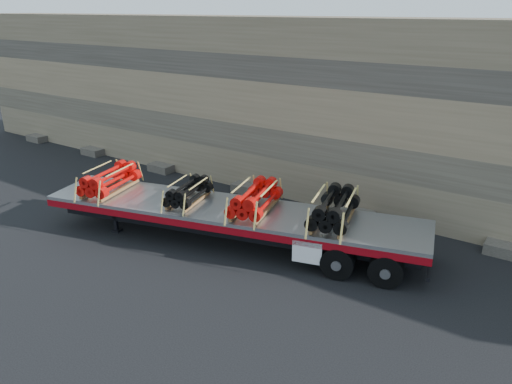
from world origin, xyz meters
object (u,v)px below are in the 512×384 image
bundle_front (110,180)px  bundle_midfront (188,192)px  bundle_midrear (255,199)px  bundle_rear (334,209)px  trailer (230,225)px

bundle_front → bundle_midfront: 3.07m
bundle_midfront → bundle_midrear: 2.35m
bundle_front → bundle_midrear: bearing=0.0°
bundle_midfront → bundle_rear: bundle_rear is taller
trailer → bundle_rear: (3.28, 0.85, 1.05)m
bundle_front → bundle_midrear: 5.42m
bundle_front → bundle_midrear: (5.25, 1.36, 0.00)m
bundle_front → bundle_midfront: bearing=-0.0°
bundle_midfront → trailer: bearing=-0.0°
trailer → bundle_midfront: 1.76m
bundle_midrear → bundle_rear: (2.43, 0.63, 0.02)m
bundle_midrear → bundle_rear: bundle_rear is taller
bundle_front → bundle_rear: 7.93m
bundle_front → bundle_midrear: bundle_midrear is taller
bundle_midfront → bundle_midrear: bundle_midrear is taller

